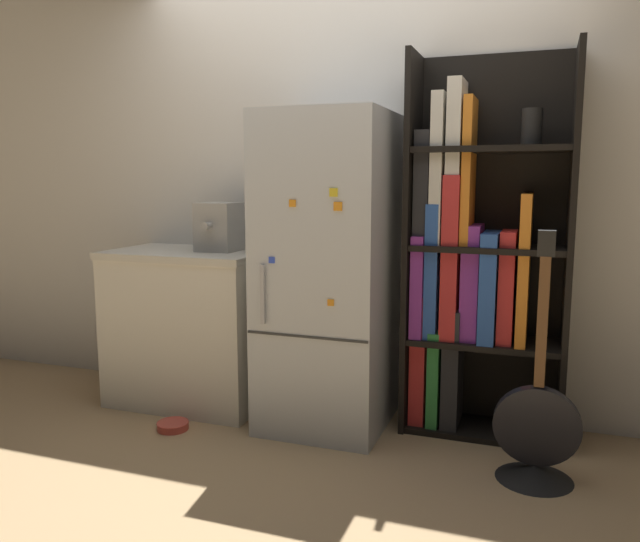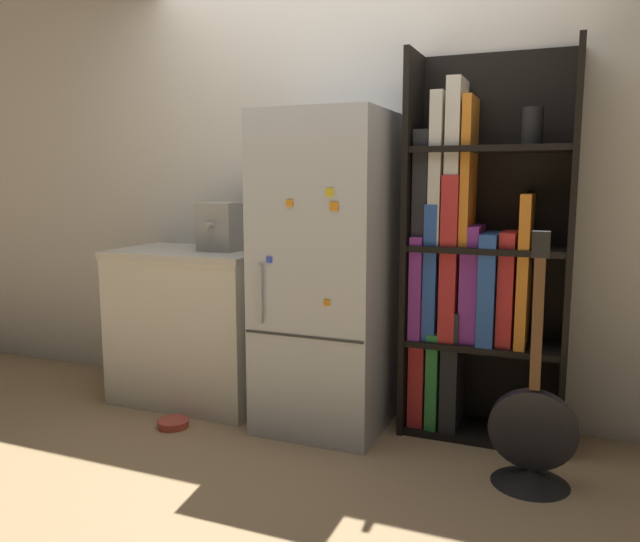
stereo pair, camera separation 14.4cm
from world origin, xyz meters
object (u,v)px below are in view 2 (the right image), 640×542
Objects in this scene: pet_bowl at (173,423)px; guitar at (532,448)px; espresso_machine at (222,226)px; bookshelf at (470,264)px; refrigerator at (328,273)px.

guitar is at bearing 1.97° from pet_bowl.
espresso_machine is 0.25× the size of guitar.
espresso_machine is at bearing -176.32° from bookshelf.
refrigerator reaches higher than guitar.
refrigerator reaches higher than espresso_machine.
pet_bowl is (-0.75, -0.39, -0.82)m from refrigerator.
refrigerator is 5.96× the size of espresso_machine.
bookshelf reaches higher than refrigerator.
pet_bowl is at bearing -96.01° from espresso_machine.
guitar is 1.85m from pet_bowl.
espresso_machine is 1.14m from pet_bowl.
espresso_machine is 2.05m from guitar.
bookshelf is 0.96m from guitar.
pet_bowl is at bearing -178.03° from guitar.
guitar is (1.09, -0.32, -0.67)m from refrigerator.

